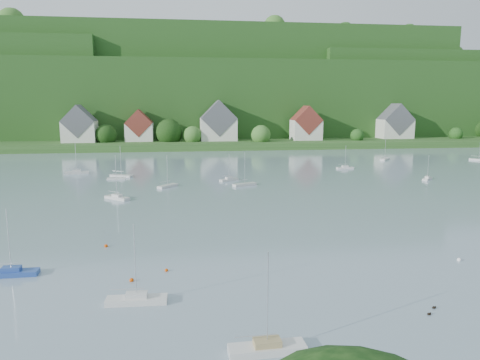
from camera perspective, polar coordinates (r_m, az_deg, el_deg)
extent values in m
cube|color=#274E1D|center=(215.56, -4.34, 4.88)|extent=(600.00, 60.00, 3.00)
cube|color=#153E14|center=(289.73, -5.25, 9.75)|extent=(620.00, 160.00, 40.00)
cube|color=#153E14|center=(285.47, -3.19, 11.38)|extent=(240.00, 130.00, 60.00)
cube|color=#153E14|center=(319.77, 25.34, 9.22)|extent=(200.00, 110.00, 48.00)
sphere|color=black|center=(261.21, 28.03, 5.69)|extent=(10.46, 10.46, 10.46)
sphere|color=#1A4915|center=(238.74, 25.71, 5.28)|extent=(6.45, 6.45, 6.45)
sphere|color=#326826|center=(198.90, -6.05, 5.66)|extent=(8.19, 8.19, 8.19)
sphere|color=#326826|center=(204.97, -18.84, 5.16)|extent=(6.49, 6.49, 6.49)
sphere|color=#326826|center=(215.18, 8.40, 6.25)|extent=(12.16, 12.16, 12.16)
sphere|color=#326826|center=(198.02, 2.67, 5.73)|extent=(8.73, 8.73, 8.73)
sphere|color=black|center=(203.28, -16.62, 5.50)|extent=(9.32, 9.32, 9.32)
sphere|color=#1A4915|center=(212.32, 14.64, 5.48)|extent=(6.24, 6.24, 6.24)
sphere|color=black|center=(232.78, 18.40, 5.79)|extent=(8.16, 8.16, 8.16)
sphere|color=black|center=(201.28, -9.00, 5.98)|extent=(11.92, 11.92, 11.92)
sphere|color=#1A4915|center=(288.67, -22.86, 15.38)|extent=(10.29, 10.29, 10.29)
sphere|color=black|center=(273.57, -20.13, 15.79)|extent=(7.18, 7.18, 7.18)
sphere|color=#1A4915|center=(277.44, 3.40, 18.12)|extent=(12.83, 12.83, 12.83)
sphere|color=#326826|center=(261.25, -14.32, 18.19)|extent=(8.18, 8.18, 8.18)
sphere|color=#1A4915|center=(297.25, -5.19, 17.52)|extent=(12.73, 12.73, 12.73)
sphere|color=#1A4915|center=(279.04, 13.17, 17.79)|extent=(11.50, 11.50, 11.50)
sphere|color=#1A4915|center=(301.22, 6.81, 17.46)|extent=(14.65, 14.65, 14.65)
sphere|color=#326826|center=(254.36, 4.42, 18.85)|extent=(11.95, 11.95, 11.95)
sphere|color=#1A4915|center=(288.05, 20.65, 17.12)|extent=(9.76, 9.76, 9.76)
sphere|color=#326826|center=(293.61, -15.03, 17.15)|extent=(7.07, 7.07, 7.07)
sphere|color=black|center=(261.03, -5.89, 18.44)|extent=(8.21, 8.21, 8.21)
sphere|color=#326826|center=(284.72, -10.14, 17.75)|extent=(12.24, 12.24, 12.24)
sphere|color=#326826|center=(289.72, 19.32, 17.12)|extent=(9.00, 9.00, 9.00)
sphere|color=#326826|center=(267.07, -27.00, 17.49)|extent=(13.65, 13.65, 13.65)
sphere|color=#1A4915|center=(297.72, 15.54, 17.05)|extent=(8.03, 8.03, 8.03)
sphere|color=#326826|center=(332.93, 27.83, 13.45)|extent=(9.52, 9.52, 9.52)
sphere|color=#326826|center=(296.61, 15.31, 14.99)|extent=(14.97, 14.97, 14.97)
sphere|color=#1A4915|center=(286.55, 11.34, 15.16)|extent=(9.78, 9.78, 9.78)
sphere|color=#1A4915|center=(301.10, 19.07, 14.62)|extent=(12.02, 12.02, 12.02)
sphere|color=black|center=(293.39, 24.03, 14.46)|extent=(11.57, 11.57, 11.57)
sphere|color=#1A4915|center=(274.24, 22.67, 14.98)|extent=(12.65, 12.65, 12.65)
sphere|color=#326826|center=(289.33, 25.66, 14.31)|extent=(8.28, 8.28, 8.28)
sphere|color=black|center=(333.03, 25.95, 13.53)|extent=(7.47, 7.47, 7.47)
sphere|color=#326826|center=(285.78, 15.94, 14.98)|extent=(9.48, 9.48, 9.48)
sphere|color=#1A4915|center=(278.94, -13.70, 14.07)|extent=(12.01, 12.01, 12.01)
sphere|color=black|center=(298.07, 19.04, 13.63)|extent=(15.08, 15.08, 15.08)
sphere|color=#326826|center=(308.03, 15.95, 13.66)|extent=(15.99, 15.99, 15.99)
sphere|color=black|center=(287.76, -6.06, 14.27)|extent=(15.72, 15.72, 15.72)
sphere|color=#1A4915|center=(284.23, -3.00, 14.18)|extent=(10.54, 10.54, 10.54)
cube|color=silver|center=(206.33, -19.66, 5.80)|extent=(14.00, 10.00, 9.00)
cube|color=#525359|center=(206.12, -19.73, 7.05)|extent=(14.00, 10.40, 14.00)
cube|color=silver|center=(204.64, -12.64, 5.96)|extent=(12.00, 9.00, 8.00)
cube|color=maroon|center=(204.44, -12.68, 7.08)|extent=(12.00, 9.36, 12.00)
cube|color=silver|center=(203.52, -2.75, 6.45)|extent=(16.00, 11.00, 10.00)
cube|color=#525359|center=(203.30, -2.76, 7.85)|extent=(16.00, 11.44, 16.00)
cube|color=silver|center=(208.80, 8.37, 6.30)|extent=(13.00, 10.00, 9.00)
cube|color=maroon|center=(208.59, 8.40, 7.53)|extent=(13.00, 10.40, 13.00)
cube|color=silver|center=(228.87, 19.05, 6.16)|extent=(15.00, 10.00, 9.00)
cube|color=#525359|center=(228.68, 19.12, 7.29)|extent=(15.00, 10.40, 15.00)
cube|color=silver|center=(46.79, -12.97, -14.65)|extent=(6.00, 1.86, 0.60)
cube|color=silver|center=(46.57, -13.00, -14.03)|extent=(2.12, 1.23, 0.50)
cylinder|color=silver|center=(45.31, -13.17, -10.01)|extent=(0.10, 0.10, 7.44)
cylinder|color=silver|center=(46.44, -14.15, -13.28)|extent=(3.27, 0.19, 0.08)
cube|color=#27489C|center=(58.39, -26.99, -10.50)|extent=(5.82, 1.74, 0.58)
cube|color=#27489C|center=(58.22, -27.03, -10.00)|extent=(2.05, 1.18, 0.50)
cylinder|color=silver|center=(57.23, -27.29, -6.81)|extent=(0.10, 0.10, 7.24)
cylinder|color=silver|center=(58.29, -27.90, -9.37)|extent=(3.19, 0.15, 0.08)
cube|color=silver|center=(37.83, 3.47, -20.61)|extent=(6.20, 1.95, 0.61)
cube|color=tan|center=(37.55, 3.48, -19.88)|extent=(2.19, 1.28, 0.50)
cylinder|color=silver|center=(35.92, 3.54, -14.89)|extent=(0.10, 0.10, 7.68)
cylinder|color=silver|center=(37.06, 2.02, -19.14)|extent=(3.38, 0.21, 0.08)
sphere|color=#D44503|center=(54.34, -9.31, -11.35)|extent=(0.41, 0.41, 0.41)
sphere|color=white|center=(63.16, 26.02, -9.21)|extent=(0.49, 0.49, 0.49)
sphere|color=#D44503|center=(64.84, -16.63, -8.13)|extent=(0.50, 0.50, 0.50)
sphere|color=#D44503|center=(52.23, -13.59, -12.38)|extent=(0.48, 0.48, 0.48)
ellipsoid|color=black|center=(46.91, 22.87, -15.40)|extent=(0.40, 0.25, 0.25)
sphere|color=black|center=(46.94, 23.06, -15.25)|extent=(0.11, 0.11, 0.11)
ellipsoid|color=black|center=(48.42, 23.40, -14.63)|extent=(0.40, 0.25, 0.25)
sphere|color=black|center=(48.46, 23.58, -14.49)|extent=(0.11, 0.11, 0.11)
cube|color=silver|center=(107.26, 0.60, -0.58)|extent=(6.09, 3.96, 0.59)
cylinder|color=silver|center=(106.62, 0.61, 1.54)|extent=(0.10, 0.10, 7.42)
cylinder|color=silver|center=(106.59, 0.20, 0.01)|extent=(3.01, 1.42, 0.08)
cube|color=silver|center=(133.59, -20.01, 0.88)|extent=(6.69, 3.17, 0.65)
cube|color=silver|center=(133.51, -20.02, 1.12)|extent=(2.48, 1.73, 0.50)
cylinder|color=silver|center=(133.04, -20.12, 2.73)|extent=(0.10, 0.10, 8.06)
cylinder|color=silver|center=(133.42, -20.45, 1.37)|extent=(3.48, 0.85, 0.08)
cube|color=silver|center=(164.20, 17.88, 2.53)|extent=(5.32, 5.76, 0.61)
cylinder|color=silver|center=(163.77, 17.95, 3.96)|extent=(0.10, 0.10, 7.67)
cylinder|color=silver|center=(163.18, 17.81, 2.92)|extent=(2.27, 2.60, 0.08)
cube|color=silver|center=(125.55, 22.67, 0.14)|extent=(4.26, 4.23, 0.47)
cube|color=silver|center=(125.47, 22.69, 0.36)|extent=(1.81, 1.81, 0.50)
cylinder|color=silver|center=(125.10, 22.77, 1.57)|extent=(0.10, 0.10, 5.86)
cylinder|color=silver|center=(124.70, 22.62, 0.61)|extent=(1.89, 1.87, 0.08)
cube|color=silver|center=(120.72, -15.43, 0.19)|extent=(4.66, 1.36, 0.46)
cylinder|color=silver|center=(120.26, -15.49, 1.66)|extent=(0.10, 0.10, 5.81)
cylinder|color=silver|center=(120.65, -15.78, 0.71)|extent=(2.56, 0.11, 0.08)
cube|color=silver|center=(106.83, -9.17, -0.76)|extent=(4.85, 5.23, 0.56)
cylinder|color=silver|center=(106.22, -9.23, 1.24)|extent=(0.10, 0.10, 6.98)
cylinder|color=silver|center=(106.02, -9.50, -0.20)|extent=(2.08, 2.37, 0.08)
cube|color=silver|center=(114.17, -1.40, 0.02)|extent=(5.16, 3.78, 0.51)
cube|color=silver|center=(114.09, -1.40, 0.27)|extent=(2.06, 1.76, 0.50)
cylinder|color=silver|center=(113.65, -1.40, 1.74)|extent=(0.10, 0.10, 6.41)
cylinder|color=silver|center=(113.54, -1.71, 0.56)|extent=(2.49, 1.46, 0.08)
cube|color=silver|center=(124.38, -14.83, 0.52)|extent=(6.28, 4.06, 0.61)
cylinder|color=silver|center=(123.82, -14.92, 2.41)|extent=(0.10, 0.10, 7.64)
cylinder|color=silver|center=(124.68, -15.22, 1.09)|extent=(3.10, 1.45, 0.08)
cube|color=silver|center=(95.55, -15.34, -2.20)|extent=(5.53, 5.02, 0.59)
cube|color=silver|center=(95.44, -15.35, -1.88)|extent=(2.31, 2.20, 0.50)
cylinder|color=silver|center=(94.84, -15.44, 0.13)|extent=(0.10, 0.10, 7.32)
cylinder|color=silver|center=(95.96, -15.72, -1.44)|extent=(2.51, 2.13, 0.08)
cube|color=silver|center=(175.54, 28.05, 2.29)|extent=(5.53, 5.36, 0.60)
cylinder|color=silver|center=(175.15, 28.15, 3.61)|extent=(0.10, 0.10, 7.52)
cylinder|color=silver|center=(175.54, 27.79, 2.71)|extent=(2.46, 2.34, 0.08)
cube|color=silver|center=(139.02, 13.19, 1.51)|extent=(5.26, 1.76, 0.52)
cube|color=silver|center=(138.95, 13.20, 1.71)|extent=(1.87, 1.12, 0.50)
cylinder|color=silver|center=(138.59, 13.24, 2.94)|extent=(0.10, 0.10, 6.48)
cylinder|color=silver|center=(138.55, 12.91, 1.97)|extent=(2.85, 0.25, 0.08)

